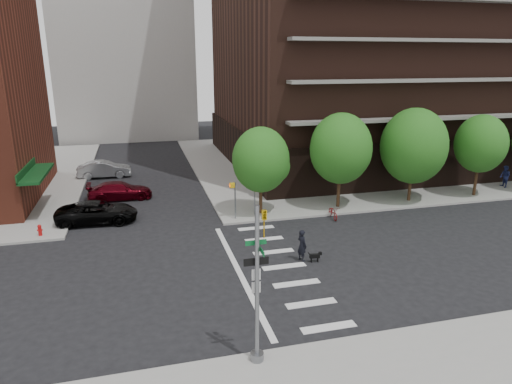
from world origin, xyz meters
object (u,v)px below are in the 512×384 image
Objects in this scene: fire_hydrant at (40,229)px; scooter at (333,212)px; parked_car_maroon at (120,191)px; parked_car_silver at (104,169)px; dog_walker at (302,245)px; pedestrian_far at (505,176)px; traffic_signal at (258,298)px; parked_car_black at (97,212)px.

fire_hydrant is 19.27m from scooter.
parked_car_silver is (-1.58, 7.63, 0.07)m from parked_car_maroon.
fire_hydrant is 0.40× the size of dog_walker.
parked_car_maroon is at bearing 155.33° from scooter.
pedestrian_far reaches higher than fire_hydrant.
traffic_signal reaches higher than dog_walker.
parked_car_black is (-6.74, 17.25, -1.96)m from traffic_signal.
parked_car_silver is (-0.21, 12.82, 0.05)m from parked_car_black.
pedestrian_far is at bearing -101.27° from parked_car_maroon.
parked_car_black reaches higher than fire_hydrant.
dog_walker reaches higher than scooter.
pedestrian_far is (26.53, 17.29, -1.61)m from traffic_signal.
pedestrian_far is (21.88, 9.30, 0.18)m from dog_walker.
dog_walker is 0.96× the size of pedestrian_far.
dog_walker reaches higher than parked_car_black.
parked_car_black is 33.28m from pedestrian_far.
scooter is (19.23, -1.30, -0.10)m from fire_hydrant.
parked_car_maroon reaches higher than fire_hydrant.
fire_hydrant is at bearing -77.55° from pedestrian_far.
dog_walker is (11.61, -22.08, 0.11)m from parked_car_silver.
pedestrian_far is at bearing 3.13° from fire_hydrant.
parked_car_silver is 2.79× the size of scooter.
traffic_signal is 30.93m from parked_car_silver.
parked_car_black is at bearing -80.61° from pedestrian_far.
parked_car_silver is 24.95m from dog_walker.
parked_car_black is at bearing 173.89° from scooter.
dog_walker is at bearing -147.34° from parked_car_maroon.
dog_walker is (-4.54, -6.00, 0.45)m from scooter.
fire_hydrant is at bearing 168.65° from parked_car_silver.
traffic_signal reaches higher than parked_car_black.
traffic_signal is 23.16m from parked_car_maroon.
parked_car_silver is 35.84m from pedestrian_far.
traffic_signal is at bearing -166.57° from parked_car_silver.
dog_walker is (10.03, -14.45, 0.18)m from parked_car_maroon.
parked_car_maroon is at bearing -167.88° from parked_car_silver.
parked_car_silver is 2.67× the size of dog_walker.
fire_hydrant is 3.83m from parked_car_black.
parked_car_silver is 2.57× the size of pedestrian_far.
parked_car_maroon is (-5.37, 22.45, -1.98)m from traffic_signal.
traffic_signal is at bearing -56.74° from fire_hydrant.
dog_walker is (4.66, 8.00, -1.79)m from traffic_signal.
parked_car_black is 12.83m from parked_car_silver.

